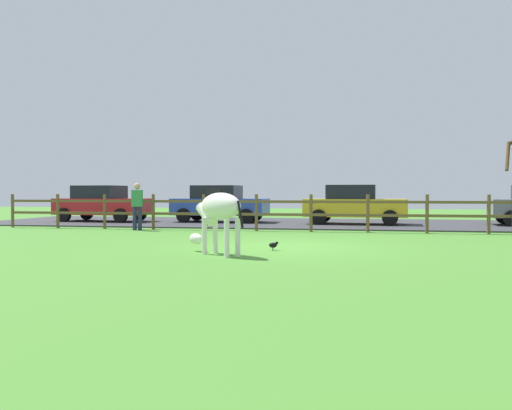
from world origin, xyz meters
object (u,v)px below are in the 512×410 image
(visitor_near_fence, at_px, (137,204))
(parked_car_blue, at_px, (219,203))
(parked_car_yellow, at_px, (354,204))
(parked_car_red, at_px, (102,203))
(crow_on_grass, at_px, (273,245))
(zebra, at_px, (218,211))

(visitor_near_fence, bearing_deg, parked_car_blue, 69.63)
(parked_car_yellow, height_order, parked_car_red, same)
(parked_car_blue, bearing_deg, crow_on_grass, -68.62)
(zebra, height_order, crow_on_grass, zebra)
(parked_car_blue, bearing_deg, parked_car_yellow, -4.23)
(parked_car_blue, bearing_deg, zebra, -75.25)
(zebra, bearing_deg, parked_car_red, 127.39)
(visitor_near_fence, bearing_deg, parked_car_red, 129.82)
(crow_on_grass, bearing_deg, parked_car_blue, 111.38)
(parked_car_blue, distance_m, parked_car_yellow, 5.69)
(parked_car_yellow, relative_size, visitor_near_fence, 2.49)
(zebra, xyz_separation_m, parked_car_blue, (-2.92, 11.09, -0.08))
(parked_car_yellow, xyz_separation_m, visitor_near_fence, (-7.40, -4.22, 0.06))
(parked_car_blue, xyz_separation_m, parked_car_red, (-5.19, -0.48, 0.00))
(parked_car_blue, relative_size, parked_car_yellow, 0.99)
(zebra, bearing_deg, crow_on_grass, 46.55)
(zebra, relative_size, parked_car_red, 0.39)
(parked_car_blue, bearing_deg, visitor_near_fence, -110.37)
(parked_car_blue, height_order, parked_car_red, same)
(crow_on_grass, relative_size, visitor_near_fence, 0.13)
(parked_car_red, relative_size, visitor_near_fence, 2.51)
(zebra, distance_m, parked_car_red, 13.35)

